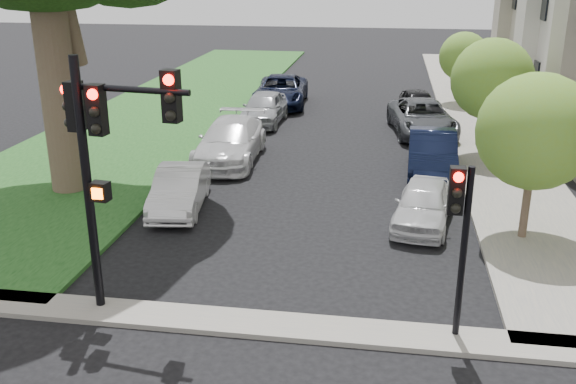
# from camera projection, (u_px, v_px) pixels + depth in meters

# --- Properties ---
(grass_strip) EXTENTS (8.00, 44.00, 0.12)m
(grass_strip) POSITION_uv_depth(u_px,v_px,m) (181.00, 102.00, 35.38)
(grass_strip) COLOR #174316
(grass_strip) RESTS_ON ground
(sidewalk_right) EXTENTS (3.50, 44.00, 0.12)m
(sidewalk_right) POSITION_uv_depth(u_px,v_px,m) (474.00, 112.00, 33.08)
(sidewalk_right) COLOR gray
(sidewalk_right) RESTS_ON ground
(sidewalk_cross) EXTENTS (60.00, 1.00, 0.12)m
(sidewalk_cross) POSITION_uv_depth(u_px,v_px,m) (266.00, 325.00, 13.60)
(sidewalk_cross) COLOR gray
(sidewalk_cross) RESTS_ON ground
(small_tree_a) EXTENTS (3.12, 3.12, 4.68)m
(small_tree_a) POSITION_uv_depth(u_px,v_px,m) (536.00, 132.00, 16.87)
(small_tree_a) COLOR brown
(small_tree_a) RESTS_ON ground
(small_tree_b) EXTENTS (3.13, 3.13, 4.69)m
(small_tree_b) POSITION_uv_depth(u_px,v_px,m) (492.00, 79.00, 24.42)
(small_tree_b) COLOR brown
(small_tree_b) RESTS_ON ground
(small_tree_c) EXTENTS (2.60, 2.60, 3.90)m
(small_tree_c) POSITION_uv_depth(u_px,v_px,m) (464.00, 57.00, 34.23)
(small_tree_c) COLOR brown
(small_tree_c) RESTS_ON ground
(traffic_signal_main) EXTENTS (2.75, 0.72, 5.62)m
(traffic_signal_main) POSITION_uv_depth(u_px,v_px,m) (104.00, 142.00, 13.02)
(traffic_signal_main) COLOR black
(traffic_signal_main) RESTS_ON ground
(traffic_signal_secondary) EXTENTS (0.46, 0.37, 3.71)m
(traffic_signal_secondary) POSITION_uv_depth(u_px,v_px,m) (460.00, 222.00, 12.37)
(traffic_signal_secondary) COLOR black
(traffic_signal_secondary) RESTS_ON ground
(car_parked_0) EXTENTS (2.12, 4.03, 1.31)m
(car_parked_0) POSITION_uv_depth(u_px,v_px,m) (423.00, 204.00, 18.76)
(car_parked_0) COLOR silver
(car_parked_0) RESTS_ON ground
(car_parked_1) EXTENTS (1.82, 4.86, 1.59)m
(car_parked_1) POSITION_uv_depth(u_px,v_px,m) (432.00, 154.00, 23.20)
(car_parked_1) COLOR black
(car_parked_1) RESTS_ON ground
(car_parked_2) EXTENTS (3.32, 5.80, 1.52)m
(car_parked_2) POSITION_uv_depth(u_px,v_px,m) (422.00, 118.00, 28.77)
(car_parked_2) COLOR #3F4247
(car_parked_2) RESTS_ON ground
(car_parked_3) EXTENTS (2.12, 4.20, 1.37)m
(car_parked_3) POSITION_uv_depth(u_px,v_px,m) (418.00, 104.00, 31.98)
(car_parked_3) COLOR black
(car_parked_3) RESTS_ON ground
(car_parked_5) EXTENTS (1.95, 4.18, 1.33)m
(car_parked_5) POSITION_uv_depth(u_px,v_px,m) (180.00, 189.00, 19.96)
(car_parked_5) COLOR silver
(car_parked_5) RESTS_ON ground
(car_parked_6) EXTENTS (2.41, 5.55, 1.59)m
(car_parked_6) POSITION_uv_depth(u_px,v_px,m) (230.00, 141.00, 24.86)
(car_parked_6) COLOR silver
(car_parked_6) RESTS_ON ground
(car_parked_7) EXTENTS (1.88, 4.52, 1.53)m
(car_parked_7) POSITION_uv_depth(u_px,v_px,m) (264.00, 108.00, 30.69)
(car_parked_7) COLOR #999BA0
(car_parked_7) RESTS_ON ground
(car_parked_8) EXTENTS (3.05, 5.93, 1.60)m
(car_parked_8) POSITION_uv_depth(u_px,v_px,m) (281.00, 91.00, 34.60)
(car_parked_8) COLOR black
(car_parked_8) RESTS_ON ground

